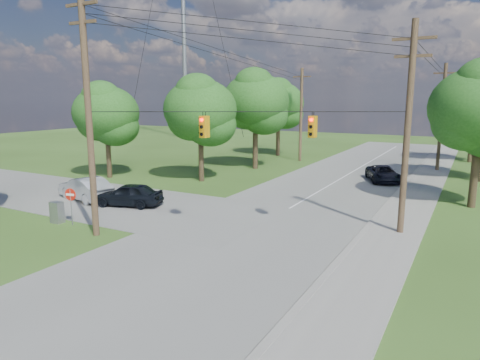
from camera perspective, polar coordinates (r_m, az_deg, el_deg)
The scene contains 20 objects.
ground at distance 19.78m, azimuth -10.25°, elevation -9.55°, with size 140.00×140.00×0.00m, color #2E4D19.
main_road at distance 22.71m, azimuth 1.77°, elevation -6.64°, with size 10.00×100.00×0.03m, color gray.
sidewalk_east at distance 20.69m, azimuth 18.72°, elevation -8.87°, with size 2.60×100.00×0.12m, color gray.
pole_sw at distance 22.06m, azimuth -19.57°, elevation 8.65°, with size 2.00×0.32×12.00m.
pole_ne at distance 22.53m, azimuth 21.45°, elevation 6.62°, with size 2.00×0.32×10.50m.
pole_north_e at distance 44.43m, azimuth 25.28°, elevation 7.63°, with size 2.00×0.32×10.00m.
pole_north_w at distance 47.42m, azimuth 8.13°, elevation 8.69°, with size 2.00×0.32×10.00m.
power_lines at distance 27.93m, azimuth 7.29°, elevation 15.53°, with size 13.93×29.62×4.93m.
traffic_signals at distance 20.94m, azimuth 2.50°, elevation 7.17°, with size 4.91×3.27×1.05m.
radio_mast at distance 76.18m, azimuth -7.59°, elevation 22.64°, with size 0.70×0.70×45.00m, color gray.
tree_w_near at distance 35.39m, azimuth -5.32°, elevation 9.33°, with size 6.00×6.00×8.40m.
tree_w_mid at distance 41.79m, azimuth 2.10°, elevation 10.50°, with size 6.40×6.40×9.22m.
tree_w_far at distance 51.69m, azimuth 5.16°, elevation 10.17°, with size 6.00×6.00×8.73m.
tree_e_far at distance 52.30m, azimuth 28.83°, elevation 8.53°, with size 5.80×5.80×8.32m.
tree_cross_n at distance 38.66m, azimuth -17.42°, elevation 8.52°, with size 5.60×5.60×7.91m.
car_cross_dark at distance 28.29m, azimuth -14.64°, elevation -1.88°, with size 1.75×4.35×1.48m, color black.
car_cross_silver at distance 30.80m, azimuth -19.90°, elevation -1.06°, with size 1.68×4.81×1.59m, color silver.
car_main_north at distance 37.38m, azimuth 18.53°, elevation 0.81°, with size 2.16×4.67×1.30m, color black.
control_cabinet at distance 25.90m, azimuth -23.21°, elevation -3.99°, with size 0.66×0.48×1.20m, color gray.
do_not_enter_sign at distance 24.90m, azimuth -21.65°, elevation -2.25°, with size 0.68×0.18×2.06m.
Camera 1 is at (11.84, -14.30, 6.84)m, focal length 32.00 mm.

